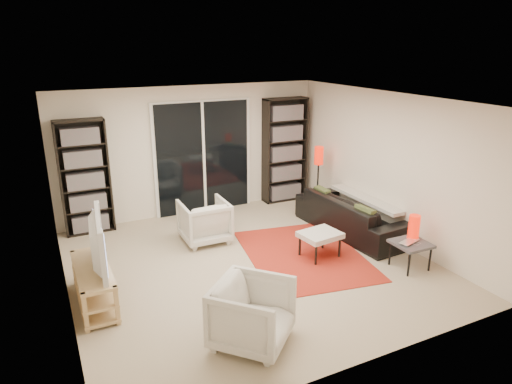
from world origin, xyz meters
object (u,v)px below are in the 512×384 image
bookshelf_right (285,150)px  ottoman (320,236)px  tv_stand (94,285)px  sofa (352,215)px  bookshelf_left (85,178)px  armchair_back (205,221)px  floor_lamp (319,163)px  side_table (411,245)px  armchair_front (252,314)px

bookshelf_right → ottoman: bookshelf_right is taller
tv_stand → sofa: size_ratio=0.58×
ottoman → bookshelf_left: bearing=139.4°
bookshelf_left → ottoman: size_ratio=3.07×
tv_stand → armchair_back: (1.90, 1.20, 0.08)m
bookshelf_right → armchair_back: bearing=-150.5°
sofa → armchair_back: 2.52m
bookshelf_right → floor_lamp: 0.86m
tv_stand → bookshelf_right: bearing=30.8°
bookshelf_left → bookshelf_right: (3.85, -0.00, 0.07)m
side_table → floor_lamp: size_ratio=0.39×
bookshelf_left → side_table: 5.31m
armchair_front → floor_lamp: bearing=4.6°
tv_stand → floor_lamp: size_ratio=1.00×
bookshelf_left → bookshelf_right: bearing=-0.0°
sofa → side_table: size_ratio=4.39×
armchair_back → bookshelf_left: bearing=-36.2°
bookshelf_right → armchair_back: 2.63m
ottoman → side_table: size_ratio=1.28×
armchair_front → floor_lamp: (2.96, 3.22, 0.59)m
bookshelf_left → bookshelf_right: 3.85m
tv_stand → armchair_front: 2.14m
bookshelf_left → sofa: size_ratio=0.90×
tv_stand → armchair_front: bearing=-48.0°
sofa → floor_lamp: size_ratio=1.73×
ottoman → floor_lamp: size_ratio=0.51×
ottoman → floor_lamp: (1.12, 1.77, 0.60)m
bookshelf_right → side_table: bookshelf_right is taller
bookshelf_left → armchair_back: (1.65, -1.25, -0.63)m
bookshelf_right → tv_stand: bookshelf_right is taller
bookshelf_left → tv_stand: bookshelf_left is taller
sofa → armchair_back: size_ratio=2.86×
bookshelf_left → armchair_front: bookshelf_left is taller
bookshelf_right → armchair_back: bookshelf_right is taller
bookshelf_left → sofa: bearing=-26.4°
floor_lamp → armchair_front: bearing=-132.6°
bookshelf_right → armchair_back: size_ratio=2.76×
bookshelf_left → armchair_back: 2.16m
bookshelf_left → armchair_back: bearing=-37.1°
sofa → armchair_front: (-2.87, -2.02, 0.04)m
tv_stand → ottoman: tv_stand is taller
bookshelf_left → sofa: (4.05, -2.01, -0.66)m
armchair_front → side_table: bearing=-31.4°
armchair_back → ottoman: armchair_back is taller
bookshelf_right → tv_stand: size_ratio=1.66×
sofa → armchair_front: size_ratio=2.75×
tv_stand → armchair_back: bearing=32.3°
floor_lamp → armchair_back: bearing=-170.0°
armchair_front → armchair_back: bearing=37.6°
armchair_front → side_table: 2.86m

